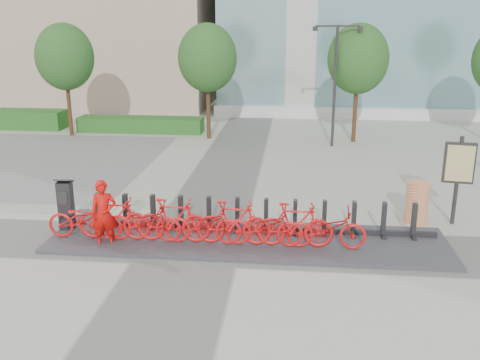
# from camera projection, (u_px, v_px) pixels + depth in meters

# --- Properties ---
(ground) EXTENTS (120.00, 120.00, 0.00)m
(ground) POSITION_uv_depth(u_px,v_px,m) (192.00, 244.00, 12.83)
(ground) COLOR #B0AFA0
(hedge_b) EXTENTS (6.00, 1.20, 0.70)m
(hedge_b) POSITION_uv_depth(u_px,v_px,m) (141.00, 124.00, 25.80)
(hedge_b) COLOR #276626
(hedge_b) RESTS_ON ground
(tree_0) EXTENTS (2.60, 2.60, 5.10)m
(tree_0) POSITION_uv_depth(u_px,v_px,m) (65.00, 57.00, 24.02)
(tree_0) COLOR #442B15
(tree_0) RESTS_ON ground
(tree_1) EXTENTS (2.60, 2.60, 5.10)m
(tree_1) POSITION_uv_depth(u_px,v_px,m) (208.00, 58.00, 23.39)
(tree_1) COLOR #442B15
(tree_1) RESTS_ON ground
(tree_2) EXTENTS (2.60, 2.60, 5.10)m
(tree_2) POSITION_uv_depth(u_px,v_px,m) (358.00, 59.00, 22.76)
(tree_2) COLOR #442B15
(tree_2) RESTS_ON ground
(streetlamp) EXTENTS (2.00, 0.20, 5.00)m
(streetlamp) POSITION_uv_depth(u_px,v_px,m) (336.00, 72.00, 22.03)
(streetlamp) COLOR black
(streetlamp) RESTS_ON ground
(dock_pad) EXTENTS (9.60, 2.40, 0.08)m
(dock_pad) POSITION_uv_depth(u_px,v_px,m) (247.00, 240.00, 12.98)
(dock_pad) COLOR #3F3E44
(dock_pad) RESTS_ON ground
(dock_rail_posts) EXTENTS (8.02, 0.50, 0.85)m
(dock_rail_posts) POSITION_uv_depth(u_px,v_px,m) (251.00, 215.00, 13.29)
(dock_rail_posts) COLOR black
(dock_rail_posts) RESTS_ON dock_pad
(bike_0) EXTENTS (1.84, 0.64, 0.97)m
(bike_0) POSITION_uv_depth(u_px,v_px,m) (85.00, 219.00, 12.87)
(bike_0) COLOR red
(bike_0) RESTS_ON dock_pad
(bike_1) EXTENTS (1.78, 0.50, 1.07)m
(bike_1) POSITION_uv_depth(u_px,v_px,m) (114.00, 218.00, 12.78)
(bike_1) COLOR red
(bike_1) RESTS_ON dock_pad
(bike_2) EXTENTS (1.84, 0.64, 0.97)m
(bike_2) POSITION_uv_depth(u_px,v_px,m) (143.00, 221.00, 12.73)
(bike_2) COLOR red
(bike_2) RESTS_ON dock_pad
(bike_3) EXTENTS (1.78, 0.50, 1.07)m
(bike_3) POSITION_uv_depth(u_px,v_px,m) (173.00, 220.00, 12.65)
(bike_3) COLOR red
(bike_3) RESTS_ON dock_pad
(bike_4) EXTENTS (1.84, 0.64, 0.97)m
(bike_4) POSITION_uv_depth(u_px,v_px,m) (203.00, 224.00, 12.59)
(bike_4) COLOR red
(bike_4) RESTS_ON dock_pad
(bike_5) EXTENTS (1.78, 0.50, 1.07)m
(bike_5) POSITION_uv_depth(u_px,v_px,m) (233.00, 223.00, 12.51)
(bike_5) COLOR red
(bike_5) RESTS_ON dock_pad
(bike_6) EXTENTS (1.84, 0.64, 0.97)m
(bike_6) POSITION_uv_depth(u_px,v_px,m) (264.00, 226.00, 12.45)
(bike_6) COLOR red
(bike_6) RESTS_ON dock_pad
(bike_7) EXTENTS (1.78, 0.50, 1.07)m
(bike_7) POSITION_uv_depth(u_px,v_px,m) (295.00, 225.00, 12.37)
(bike_7) COLOR red
(bike_7) RESTS_ON dock_pad
(bike_8) EXTENTS (1.84, 0.64, 0.97)m
(bike_8) POSITION_uv_depth(u_px,v_px,m) (326.00, 228.00, 12.31)
(bike_8) COLOR red
(bike_8) RESTS_ON dock_pad
(kiosk) EXTENTS (0.44, 0.38, 1.35)m
(kiosk) POSITION_uv_depth(u_px,v_px,m) (66.00, 204.00, 13.42)
(kiosk) COLOR black
(kiosk) RESTS_ON dock_pad
(worker_red) EXTENTS (0.68, 0.54, 1.64)m
(worker_red) POSITION_uv_depth(u_px,v_px,m) (104.00, 214.00, 12.47)
(worker_red) COLOR red
(worker_red) RESTS_ON ground
(construction_barrel) EXTENTS (0.68, 0.68, 1.12)m
(construction_barrel) POSITION_uv_depth(u_px,v_px,m) (417.00, 202.00, 14.07)
(construction_barrel) COLOR #F35100
(construction_barrel) RESTS_ON ground
(map_sign) EXTENTS (0.78, 0.24, 2.36)m
(map_sign) POSITION_uv_depth(u_px,v_px,m) (459.00, 167.00, 13.70)
(map_sign) COLOR black
(map_sign) RESTS_ON ground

